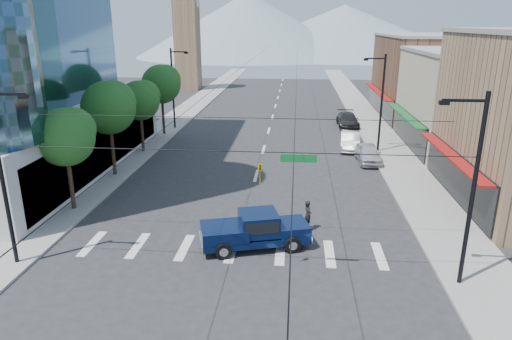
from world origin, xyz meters
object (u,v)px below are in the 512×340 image
(pedestrian, at_px, (308,215))
(parked_car_near, at_px, (368,153))
(parked_car_far, at_px, (348,120))
(pickup_truck, at_px, (254,229))
(parked_car_mid, at_px, (350,141))

(pedestrian, xyz_separation_m, parked_car_near, (5.52, 14.14, -0.11))
(pedestrian, relative_size, parked_car_near, 0.39)
(pedestrian, xyz_separation_m, parked_car_far, (5.18, 28.42, -0.09))
(pickup_truck, height_order, parked_car_far, pickup_truck)
(parked_car_mid, bearing_deg, pedestrian, -98.07)
(pickup_truck, distance_m, parked_car_near, 18.63)
(pedestrian, relative_size, parked_car_far, 0.32)
(parked_car_far, bearing_deg, pedestrian, -101.38)
(pickup_truck, relative_size, parked_car_mid, 1.25)
(pedestrian, bearing_deg, parked_car_mid, -28.32)
(pedestrian, distance_m, parked_car_near, 15.18)
(pedestrian, xyz_separation_m, parked_car_mid, (4.39, 18.44, -0.09))
(parked_car_mid, bearing_deg, parked_car_far, 90.82)
(parked_car_mid, xyz_separation_m, parked_car_far, (0.79, 9.97, -0.00))
(pedestrian, bearing_deg, parked_car_far, -25.25)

